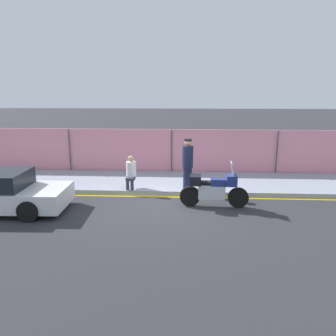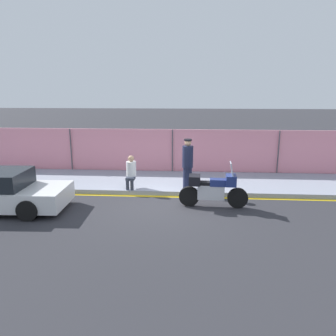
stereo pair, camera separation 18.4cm
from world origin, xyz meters
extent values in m
plane|color=#2D2D33|center=(0.00, 0.00, 0.00)|extent=(120.00, 120.00, 0.00)
cube|color=#8E93A3|center=(0.00, 2.48, 0.08)|extent=(34.27, 3.09, 0.16)
cube|color=gold|center=(0.00, 0.84, 0.00)|extent=(34.27, 0.18, 0.01)
cube|color=pink|center=(0.00, 4.12, 1.02)|extent=(32.56, 0.08, 2.03)
cylinder|color=#4C4C51|center=(-4.61, 4.02, 1.02)|extent=(0.05, 0.05, 2.03)
cylinder|color=#4C4C51|center=(0.00, 4.02, 1.02)|extent=(0.05, 0.05, 2.03)
cylinder|color=#4C4C51|center=(4.61, 4.02, 1.02)|extent=(0.05, 0.05, 2.03)
cylinder|color=black|center=(2.35, -0.12, 0.33)|extent=(0.66, 0.17, 0.66)
cylinder|color=black|center=(0.78, -0.05, 0.33)|extent=(0.66, 0.17, 0.66)
cube|color=silver|center=(1.49, -0.08, 0.50)|extent=(0.87, 0.31, 0.48)
cube|color=navy|center=(1.71, -0.09, 0.83)|extent=(0.53, 0.33, 0.22)
cube|color=black|center=(1.39, -0.08, 0.79)|extent=(0.61, 0.30, 0.10)
cube|color=navy|center=(2.11, -0.11, 0.91)|extent=(0.34, 0.49, 0.34)
cube|color=silver|center=(2.11, -0.11, 1.29)|extent=(0.12, 0.42, 0.42)
cube|color=black|center=(0.96, -0.06, 0.89)|extent=(0.38, 0.52, 0.30)
cylinder|color=#191E38|center=(0.71, 1.44, 0.56)|extent=(0.33, 0.33, 0.79)
cylinder|color=#191E38|center=(0.71, 1.44, 1.35)|extent=(0.40, 0.40, 0.79)
sphere|color=tan|center=(0.71, 1.44, 1.86)|extent=(0.25, 0.25, 0.25)
cylinder|color=black|center=(0.71, 1.44, 1.97)|extent=(0.28, 0.28, 0.06)
cylinder|color=#2D3342|center=(-1.46, 1.04, 0.35)|extent=(0.12, 0.12, 0.38)
cylinder|color=#2D3342|center=(-1.30, 1.04, 0.35)|extent=(0.12, 0.12, 0.38)
cube|color=#2D3342|center=(-1.38, 1.23, 0.55)|extent=(0.31, 0.38, 0.10)
cylinder|color=white|center=(-1.38, 1.42, 0.87)|extent=(0.37, 0.37, 0.54)
sphere|color=tan|center=(-1.38, 1.42, 1.25)|extent=(0.23, 0.23, 0.23)
cylinder|color=black|center=(-3.95, 0.03, 0.31)|extent=(0.63, 0.24, 0.62)
cylinder|color=black|center=(-3.88, -1.63, 0.31)|extent=(0.63, 0.24, 0.62)
camera|label=1|loc=(0.64, -10.28, 3.69)|focal=35.00mm
camera|label=2|loc=(0.82, -10.27, 3.69)|focal=35.00mm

